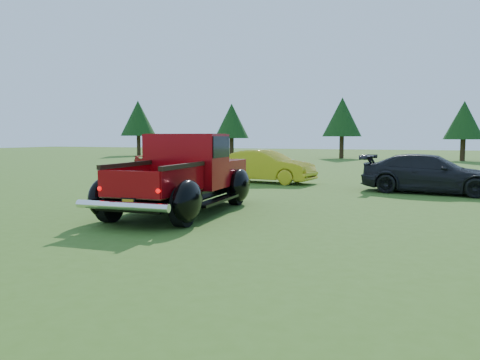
# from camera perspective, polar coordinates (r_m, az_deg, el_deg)

# --- Properties ---
(ground) EXTENTS (120.00, 120.00, 0.00)m
(ground) POSITION_cam_1_polar(r_m,az_deg,el_deg) (8.89, -0.51, -6.16)
(ground) COLOR #395C1A
(ground) RESTS_ON ground
(tree_far_west) EXTENTS (3.33, 3.33, 5.20)m
(tree_far_west) POSITION_cam_1_polar(r_m,az_deg,el_deg) (45.72, -12.31, 7.35)
(tree_far_west) COLOR #332114
(tree_far_west) RESTS_ON ground
(tree_west) EXTENTS (2.94, 2.94, 4.60)m
(tree_west) POSITION_cam_1_polar(r_m,az_deg,el_deg) (40.12, -1.03, 7.20)
(tree_west) COLOR #332114
(tree_west) RESTS_ON ground
(tree_mid_left) EXTENTS (3.20, 3.20, 5.00)m
(tree_mid_left) POSITION_cam_1_polar(r_m,az_deg,el_deg) (39.61, 12.35, 7.50)
(tree_mid_left) COLOR #332114
(tree_mid_left) RESTS_ON ground
(tree_mid_right) EXTENTS (2.82, 2.82, 4.40)m
(tree_mid_right) POSITION_cam_1_polar(r_m,az_deg,el_deg) (38.20, 25.63, 6.57)
(tree_mid_right) COLOR #332114
(tree_mid_right) RESTS_ON ground
(pickup_truck) EXTENTS (2.52, 5.04, 1.84)m
(pickup_truck) POSITION_cam_1_polar(r_m,az_deg,el_deg) (11.31, -6.47, 0.73)
(pickup_truck) COLOR black
(pickup_truck) RESTS_ON ground
(show_car_red) EXTENTS (3.95, 1.78, 1.32)m
(show_car_red) POSITION_cam_1_polar(r_m,az_deg,el_deg) (20.47, -7.63, 2.14)
(show_car_red) COLOR maroon
(show_car_red) RESTS_ON ground
(show_car_yellow) EXTENTS (3.96, 1.81, 1.26)m
(show_car_yellow) POSITION_cam_1_polar(r_m,az_deg,el_deg) (18.10, 3.13, 1.68)
(show_car_yellow) COLOR gold
(show_car_yellow) RESTS_ON ground
(show_car_grey) EXTENTS (4.39, 2.26, 1.22)m
(show_car_grey) POSITION_cam_1_polar(r_m,az_deg,el_deg) (15.86, 22.20, 0.71)
(show_car_grey) COLOR black
(show_car_grey) RESTS_ON ground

